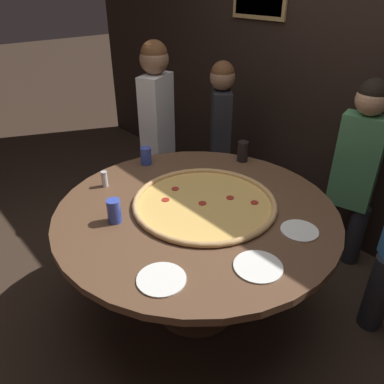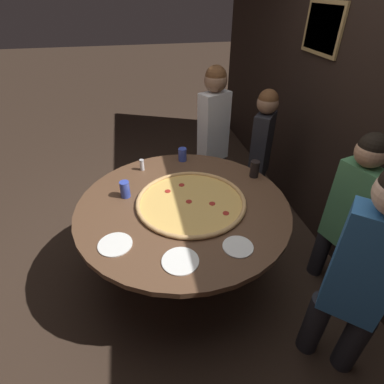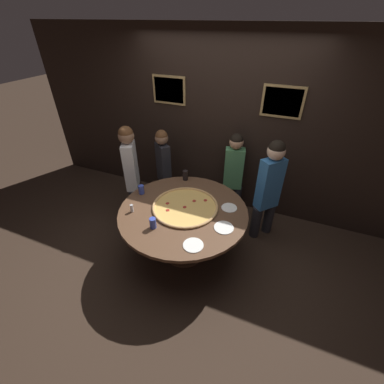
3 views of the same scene
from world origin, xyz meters
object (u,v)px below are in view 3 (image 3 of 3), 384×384
Objects in this scene: diner_far_right at (131,168)px; drink_cup_far_left at (185,175)px; condiment_shaker at (132,208)px; white_plate_left_side at (229,208)px; diner_side_left at (163,165)px; white_plate_beside_cup at (193,245)px; giant_pizza at (185,206)px; drink_cup_far_right at (141,190)px; drink_cup_by_shaker at (153,223)px; white_plate_far_back at (224,228)px; diner_side_right at (269,186)px; dining_table at (183,219)px; diner_far_left at (233,170)px.

drink_cup_far_left is at bearing -106.50° from diner_far_right.
white_plate_left_side is at bearing 25.79° from condiment_shaker.
diner_side_left is (-1.24, 0.66, -0.01)m from white_plate_left_side.
white_plate_left_side is at bearing 76.88° from white_plate_beside_cup.
giant_pizza is 6.83× the size of drink_cup_far_right.
drink_cup_by_shaker is 0.77m from white_plate_far_back.
white_plate_left_side is 0.13× the size of diner_side_right.
condiment_shaker is at bearing 158.13° from drink_cup_by_shaker.
drink_cup_far_left is 0.66× the size of white_plate_beside_cup.
white_plate_beside_cup is (0.58, -1.12, -0.07)m from drink_cup_far_left.
drink_cup_by_shaker is (-0.18, -0.46, 0.05)m from giant_pizza.
drink_cup_far_right reaches higher than white_plate_beside_cup.
white_plate_far_back is (0.04, -0.36, 0.00)m from white_plate_left_side.
condiment_shaker is at bearing -75.33° from drink_cup_far_right.
white_plate_far_back is at bearing 60.16° from white_plate_beside_cup.
diner_side_right is at bearing -107.53° from diner_far_right.
giant_pizza reaches higher than white_plate_left_side.
drink_cup_far_right is 0.62× the size of white_plate_left_side.
diner_side_left is (-0.57, 1.31, -0.07)m from drink_cup_by_shaker.
white_plate_beside_cup is at bearing -103.12° from white_plate_left_side.
dining_table is at bearing -87.10° from giant_pizza.
drink_cup_by_shaker is at bearing -135.99° from white_plate_left_side.
dining_table is 1.93× the size of giant_pizza.
dining_table is at bearing 24.97° from condiment_shaker.
drink_cup_far_left is at bearing 53.75° from drink_cup_far_right.
drink_cup_far_left reaches higher than drink_cup_far_right.
diner_far_left is at bearing 58.31° from condiment_shaker.
condiment_shaker is (-0.54, -0.31, 0.04)m from giant_pizza.
white_plate_far_back is 1.64m from diner_side_left.
dining_table is 8.21× the size of white_plate_left_side.
giant_pizza is 3.81× the size of white_plate_beside_cup.
drink_cup_far_right is 0.08× the size of diner_side_right.
condiment_shaker is 1.76m from diner_side_right.
drink_cup_far_right is 1.20m from white_plate_far_back.
drink_cup_far_right is at bearing 136.55° from diner_side_left.
diner_far_left reaches higher than white_plate_left_side.
diner_far_left reaches higher than white_plate_beside_cup.
diner_far_right reaches higher than condiment_shaker.
diner_side_left reaches higher than drink_cup_far_left.
diner_side_left is (-1.06, -0.22, -0.01)m from diner_far_left.
drink_cup_by_shaker is 0.94m from white_plate_left_side.
white_plate_far_back is (0.54, -0.17, -0.01)m from giant_pizza.
drink_cup_far_left is 1.26m from white_plate_beside_cup.
drink_cup_by_shaker is 1.05m from drink_cup_far_left.
diner_far_right is (-1.06, 0.45, 0.07)m from giant_pizza.
diner_far_left is at bearing 73.71° from giant_pizza.
diner_far_left is (0.31, 1.13, 0.15)m from dining_table.
giant_pizza is 0.55× the size of diner_side_right.
drink_cup_far_left is 1.44× the size of condiment_shaker.
condiment_shaker is (-0.87, 0.22, 0.05)m from white_plate_beside_cup.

